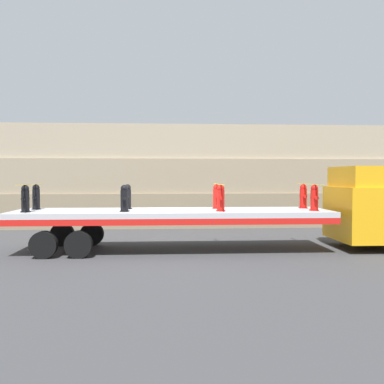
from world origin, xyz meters
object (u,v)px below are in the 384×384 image
(fire_hydrant_red_far_2, at_px, (217,197))
(fire_hydrant_black_near_0, at_px, (25,199))
(fire_hydrant_black_far_0, at_px, (36,197))
(fire_hydrant_red_near_3, at_px, (314,198))
(fire_hydrant_red_far_3, at_px, (303,196))
(truck_cab, at_px, (376,207))
(flatbed_trailer, at_px, (158,217))
(fire_hydrant_red_near_2, at_px, (221,198))
(fire_hydrant_black_near_1, at_px, (124,199))
(fire_hydrant_black_far_1, at_px, (128,197))

(fire_hydrant_red_far_2, bearing_deg, fire_hydrant_black_near_0, -169.68)
(fire_hydrant_black_far_0, bearing_deg, fire_hydrant_red_near_3, -6.92)
(fire_hydrant_red_far_2, bearing_deg, fire_hydrant_red_far_3, 0.00)
(fire_hydrant_black_near_0, xyz_separation_m, fire_hydrant_red_near_3, (9.40, 0.00, 0.00))
(fire_hydrant_red_far_2, bearing_deg, truck_cab, -5.89)
(flatbed_trailer, distance_m, fire_hydrant_red_far_3, 5.25)
(fire_hydrant_red_far_3, bearing_deg, fire_hydrant_black_near_0, -173.08)
(flatbed_trailer, bearing_deg, fire_hydrant_red_near_2, -15.55)
(fire_hydrant_red_far_3, bearing_deg, fire_hydrant_red_near_3, -90.00)
(fire_hydrant_black_near_1, distance_m, fire_hydrant_red_near_3, 6.27)
(truck_cab, bearing_deg, fire_hydrant_black_far_0, 177.23)
(fire_hydrant_black_far_1, bearing_deg, fire_hydrant_black_near_1, -90.00)
(fire_hydrant_black_near_1, height_order, fire_hydrant_red_far_3, same)
(fire_hydrant_black_far_0, bearing_deg, fire_hydrant_black_near_1, -20.01)
(fire_hydrant_black_far_1, relative_size, fire_hydrant_red_far_2, 1.00)
(truck_cab, relative_size, fire_hydrant_red_far_3, 3.29)
(fire_hydrant_black_near_0, bearing_deg, fire_hydrant_red_far_3, 6.92)
(flatbed_trailer, bearing_deg, fire_hydrant_black_near_0, -172.29)
(fire_hydrant_black_near_0, height_order, fire_hydrant_black_far_0, same)
(fire_hydrant_black_near_0, height_order, fire_hydrant_red_near_2, same)
(fire_hydrant_black_far_1, height_order, fire_hydrant_red_near_2, same)
(fire_hydrant_black_far_0, xyz_separation_m, fire_hydrant_red_near_3, (9.40, -1.14, 0.00))
(fire_hydrant_black_far_1, xyz_separation_m, fire_hydrant_red_near_3, (6.27, -1.14, 0.00))
(fire_hydrant_black_near_1, distance_m, fire_hydrant_red_far_2, 3.33)
(fire_hydrant_black_far_0, xyz_separation_m, fire_hydrant_black_far_1, (3.13, 0.00, 0.00))
(fire_hydrant_black_far_1, relative_size, fire_hydrant_red_near_2, 1.00)
(fire_hydrant_black_far_0, relative_size, fire_hydrant_black_near_1, 1.00)
(fire_hydrant_black_far_0, distance_m, fire_hydrant_red_far_3, 9.40)
(fire_hydrant_black_near_0, xyz_separation_m, fire_hydrant_red_far_2, (6.27, 1.14, 0.00))
(fire_hydrant_black_far_0, height_order, fire_hydrant_black_near_1, same)
(fire_hydrant_red_near_2, bearing_deg, fire_hydrant_black_far_0, 169.68)
(fire_hydrant_black_near_1, height_order, fire_hydrant_black_far_1, same)
(fire_hydrant_black_near_0, height_order, fire_hydrant_red_far_3, same)
(fire_hydrant_black_near_0, distance_m, fire_hydrant_black_far_0, 1.14)
(flatbed_trailer, height_order, fire_hydrant_black_far_0, fire_hydrant_black_far_0)
(fire_hydrant_black_far_1, height_order, fire_hydrant_red_far_3, same)
(flatbed_trailer, bearing_deg, fire_hydrant_black_far_0, 172.29)
(fire_hydrant_red_far_2, bearing_deg, fire_hydrant_black_far_0, 180.00)
(fire_hydrant_black_near_0, relative_size, fire_hydrant_black_near_1, 1.00)
(truck_cab, xyz_separation_m, fire_hydrant_red_far_2, (-5.53, 0.57, 0.34))
(fire_hydrant_red_near_2, bearing_deg, flatbed_trailer, 164.45)
(flatbed_trailer, bearing_deg, fire_hydrant_red_near_3, -6.28)
(truck_cab, relative_size, fire_hydrant_black_near_1, 3.29)
(truck_cab, bearing_deg, flatbed_trailer, 180.00)
(fire_hydrant_red_near_2, xyz_separation_m, fire_hydrant_red_far_3, (3.13, 1.14, 0.00))
(fire_hydrant_black_near_1, relative_size, fire_hydrant_black_far_1, 1.00)
(fire_hydrant_red_far_2, distance_m, fire_hydrant_red_far_3, 3.13)
(fire_hydrant_red_far_3, bearing_deg, fire_hydrant_black_near_1, -169.68)
(truck_cab, distance_m, fire_hydrant_black_far_0, 11.81)
(fire_hydrant_black_near_0, height_order, fire_hydrant_black_far_1, same)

